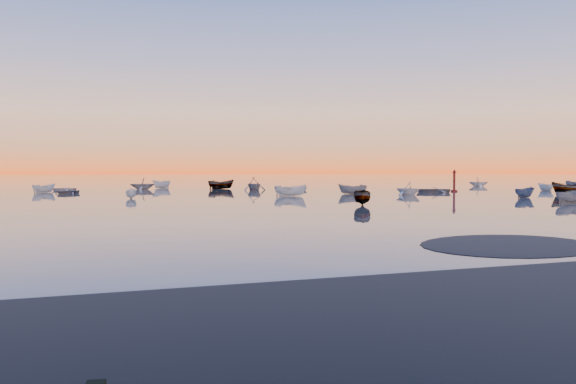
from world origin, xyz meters
name	(u,v)px	position (x,y,z in m)	size (l,w,h in m)	color
ground	(194,185)	(0.00, 100.00, 0.00)	(600.00, 600.00, 0.00)	#655D54
moored_fleet	(254,194)	(0.00, 53.00, 0.00)	(124.00, 58.00, 1.20)	white
boat_near_center	(569,203)	(23.10, 24.00, 0.00)	(3.56, 1.50, 1.23)	slate
boat_near_right	(408,195)	(17.88, 44.34, 0.00)	(3.60, 1.62, 1.26)	white
channel_marker	(454,182)	(30.15, 51.98, 1.33)	(0.95, 0.95, 3.38)	#4A0F0F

